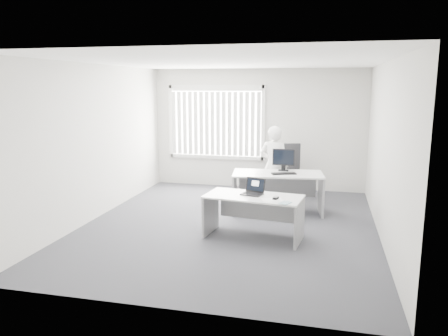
% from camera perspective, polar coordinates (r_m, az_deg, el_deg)
% --- Properties ---
extents(ground, '(6.00, 6.00, 0.00)m').
position_cam_1_polar(ground, '(7.72, 0.71, -7.50)').
color(ground, '#44444A').
rests_on(ground, ground).
extents(wall_back, '(5.00, 0.02, 2.80)m').
position_cam_1_polar(wall_back, '(10.33, 4.39, 5.06)').
color(wall_back, beige).
rests_on(wall_back, ground).
extents(wall_front, '(5.00, 0.02, 2.80)m').
position_cam_1_polar(wall_front, '(4.57, -7.52, -2.21)').
color(wall_front, beige).
rests_on(wall_front, ground).
extents(wall_left, '(0.02, 6.00, 2.80)m').
position_cam_1_polar(wall_left, '(8.31, -16.36, 3.28)').
color(wall_left, beige).
rests_on(wall_left, ground).
extents(wall_right, '(0.02, 6.00, 2.80)m').
position_cam_1_polar(wall_right, '(7.29, 20.31, 2.04)').
color(wall_right, beige).
rests_on(wall_right, ground).
extents(ceiling, '(5.00, 6.00, 0.02)m').
position_cam_1_polar(ceiling, '(7.35, 0.77, 13.73)').
color(ceiling, white).
rests_on(ceiling, wall_back).
extents(window, '(2.32, 0.06, 1.76)m').
position_cam_1_polar(window, '(10.48, -1.06, 5.99)').
color(window, silver).
rests_on(window, wall_back).
extents(blinds, '(2.20, 0.10, 1.50)m').
position_cam_1_polar(blinds, '(10.43, -1.15, 5.80)').
color(blinds, silver).
rests_on(blinds, wall_back).
extents(desk_near, '(1.60, 0.90, 0.70)m').
position_cam_1_polar(desk_near, '(7.00, 3.86, -5.17)').
color(desk_near, silver).
rests_on(desk_near, ground).
extents(desk_far, '(1.79, 1.02, 0.77)m').
position_cam_1_polar(desk_far, '(8.42, 7.00, -2.09)').
color(desk_far, silver).
rests_on(desk_far, ground).
extents(office_chair, '(0.81, 0.81, 1.15)m').
position_cam_1_polar(office_chair, '(9.74, 8.63, -1.59)').
color(office_chair, black).
rests_on(office_chair, ground).
extents(person, '(0.63, 0.45, 1.62)m').
position_cam_1_polar(person, '(8.93, 6.53, 0.32)').
color(person, white).
rests_on(person, ground).
extents(laptop, '(0.39, 0.36, 0.25)m').
position_cam_1_polar(laptop, '(6.97, 3.66, -2.51)').
color(laptop, black).
rests_on(laptop, desk_near).
extents(paper_sheet, '(0.37, 0.31, 0.00)m').
position_cam_1_polar(paper_sheet, '(6.74, 6.30, -4.12)').
color(paper_sheet, white).
rests_on(paper_sheet, desk_near).
extents(mouse, '(0.09, 0.13, 0.05)m').
position_cam_1_polar(mouse, '(6.77, 6.77, -3.85)').
color(mouse, '#B8B8BB').
rests_on(mouse, paper_sheet).
extents(booklet, '(0.20, 0.23, 0.01)m').
position_cam_1_polar(booklet, '(6.56, 7.98, -4.53)').
color(booklet, silver).
rests_on(booklet, desk_near).
extents(keyboard, '(0.49, 0.30, 0.02)m').
position_cam_1_polar(keyboard, '(8.28, 7.81, -0.73)').
color(keyboard, black).
rests_on(keyboard, desk_far).
extents(monitor, '(0.43, 0.13, 0.43)m').
position_cam_1_polar(monitor, '(8.57, 7.78, 1.05)').
color(monitor, black).
rests_on(monitor, desk_far).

